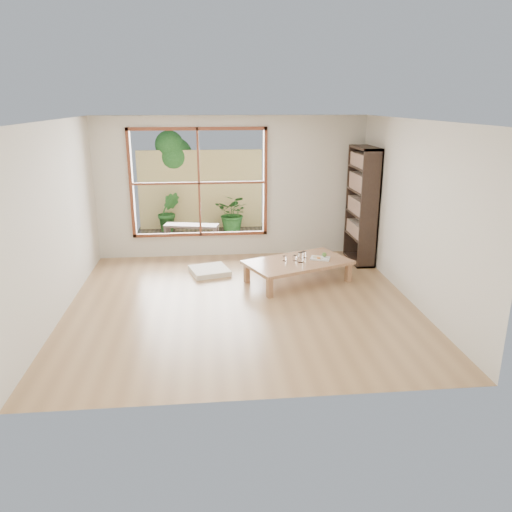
{
  "coord_description": "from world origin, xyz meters",
  "views": [
    {
      "loc": [
        -0.46,
        -6.79,
        2.84
      ],
      "look_at": [
        0.27,
        0.53,
        0.55
      ],
      "focal_mm": 35.0,
      "sensor_mm": 36.0,
      "label": 1
    }
  ],
  "objects_px": {
    "food_tray": "(321,257)",
    "bookshelf": "(362,205)",
    "garden_bench": "(191,227)",
    "low_table": "(298,263)"
  },
  "relations": [
    {
      "from": "low_table",
      "to": "food_tray",
      "type": "distance_m",
      "value": 0.41
    },
    {
      "from": "food_tray",
      "to": "bookshelf",
      "type": "bearing_deg",
      "value": 64.63
    },
    {
      "from": "food_tray",
      "to": "garden_bench",
      "type": "bearing_deg",
      "value": 150.6
    },
    {
      "from": "bookshelf",
      "to": "garden_bench",
      "type": "height_order",
      "value": "bookshelf"
    },
    {
      "from": "bookshelf",
      "to": "food_tray",
      "type": "bearing_deg",
      "value": -135.15
    },
    {
      "from": "bookshelf",
      "to": "garden_bench",
      "type": "xyz_separation_m",
      "value": [
        -3.12,
        1.59,
        -0.72
      ]
    },
    {
      "from": "low_table",
      "to": "bookshelf",
      "type": "distance_m",
      "value": 1.83
    },
    {
      "from": "low_table",
      "to": "garden_bench",
      "type": "xyz_separation_m",
      "value": [
        -1.78,
        2.6,
        0.0
      ]
    },
    {
      "from": "low_table",
      "to": "garden_bench",
      "type": "bearing_deg",
      "value": 102.12
    },
    {
      "from": "low_table",
      "to": "food_tray",
      "type": "xyz_separation_m",
      "value": [
        0.4,
        0.08,
        0.07
      ]
    }
  ]
}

